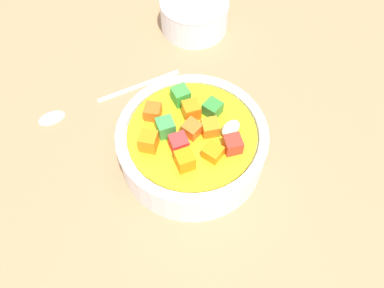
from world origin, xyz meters
TOP-DOWN VIEW (x-y plane):
  - ground_plane at (0.00, 0.00)cm, footprint 140.00×140.00cm
  - soup_bowl_main at (0.00, 0.01)cm, footprint 17.12×17.12cm
  - spoon at (14.65, 5.91)cm, footprint 4.95×19.82cm
  - side_bowl_small at (18.36, -14.26)cm, footprint 10.12×10.12cm

SIDE VIEW (x-z plane):
  - ground_plane at x=0.00cm, z-range -2.00..0.00cm
  - spoon at x=14.65cm, z-range -0.05..0.81cm
  - side_bowl_small at x=18.36cm, z-range 0.08..5.07cm
  - soup_bowl_main at x=0.00cm, z-range -0.51..6.77cm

